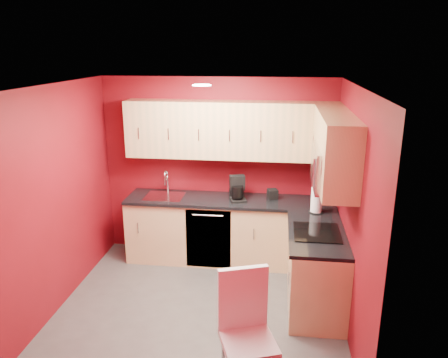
% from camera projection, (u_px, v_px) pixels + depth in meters
% --- Properties ---
extents(floor, '(3.20, 3.20, 0.00)m').
position_uv_depth(floor, '(200.00, 307.00, 5.03)').
color(floor, '#4C4946').
rests_on(floor, ground).
extents(ceiling, '(3.20, 3.20, 0.00)m').
position_uv_depth(ceiling, '(196.00, 86.00, 4.31)').
color(ceiling, white).
rests_on(ceiling, wall_back).
extents(wall_back, '(3.20, 0.00, 3.20)m').
position_uv_depth(wall_back, '(218.00, 168.00, 6.09)').
color(wall_back, maroon).
rests_on(wall_back, floor).
extents(wall_front, '(3.20, 0.00, 3.20)m').
position_uv_depth(wall_front, '(162.00, 274.00, 3.25)').
color(wall_front, maroon).
rests_on(wall_front, floor).
extents(wall_left, '(0.00, 3.00, 3.00)m').
position_uv_depth(wall_left, '(57.00, 199.00, 4.86)').
color(wall_left, maroon).
rests_on(wall_left, floor).
extents(wall_right, '(0.00, 3.00, 3.00)m').
position_uv_depth(wall_right, '(352.00, 212.00, 4.47)').
color(wall_right, maroon).
rests_on(wall_right, floor).
extents(base_cabinets_back, '(2.80, 0.60, 0.87)m').
position_uv_depth(base_cabinets_back, '(230.00, 231.00, 6.02)').
color(base_cabinets_back, '#EDC287').
rests_on(base_cabinets_back, floor).
extents(base_cabinets_right, '(0.60, 1.30, 0.87)m').
position_uv_depth(base_cabinets_right, '(316.00, 269.00, 4.98)').
color(base_cabinets_right, '#EDC287').
rests_on(base_cabinets_right, floor).
extents(countertop_back, '(2.80, 0.63, 0.04)m').
position_uv_depth(countertop_back, '(230.00, 201.00, 5.87)').
color(countertop_back, black).
rests_on(countertop_back, base_cabinets_back).
extents(countertop_right, '(0.63, 1.27, 0.04)m').
position_uv_depth(countertop_right, '(317.00, 233.00, 4.84)').
color(countertop_right, black).
rests_on(countertop_right, base_cabinets_right).
extents(upper_cabinets_back, '(2.80, 0.35, 0.75)m').
position_uv_depth(upper_cabinets_back, '(231.00, 130.00, 5.74)').
color(upper_cabinets_back, tan).
rests_on(upper_cabinets_back, wall_back).
extents(upper_cabinets_right, '(0.35, 1.55, 0.75)m').
position_uv_depth(upper_cabinets_right, '(334.00, 142.00, 4.73)').
color(upper_cabinets_right, tan).
rests_on(upper_cabinets_right, wall_right).
extents(microwave, '(0.42, 0.76, 0.42)m').
position_uv_depth(microwave, '(332.00, 167.00, 4.57)').
color(microwave, silver).
rests_on(microwave, upper_cabinets_right).
extents(cooktop, '(0.50, 0.55, 0.01)m').
position_uv_depth(cooktop, '(317.00, 232.00, 4.80)').
color(cooktop, black).
rests_on(cooktop, countertop_right).
extents(sink, '(0.52, 0.42, 0.35)m').
position_uv_depth(sink, '(165.00, 194.00, 5.99)').
color(sink, silver).
rests_on(sink, countertop_back).
extents(dishwasher_front, '(0.60, 0.02, 0.82)m').
position_uv_depth(dishwasher_front, '(208.00, 239.00, 5.78)').
color(dishwasher_front, black).
rests_on(dishwasher_front, base_cabinets_back).
extents(downlight, '(0.20, 0.20, 0.01)m').
position_uv_depth(downlight, '(202.00, 85.00, 4.60)').
color(downlight, white).
rests_on(downlight, ceiling).
extents(coffee_maker, '(0.26, 0.31, 0.33)m').
position_uv_depth(coffee_maker, '(238.00, 189.00, 5.76)').
color(coffee_maker, black).
rests_on(coffee_maker, countertop_back).
extents(napkin_holder, '(0.16, 0.16, 0.14)m').
position_uv_depth(napkin_holder, '(272.00, 194.00, 5.85)').
color(napkin_holder, black).
rests_on(napkin_holder, countertop_back).
extents(paper_towel, '(0.23, 0.23, 0.32)m').
position_uv_depth(paper_towel, '(316.00, 200.00, 5.36)').
color(paper_towel, white).
rests_on(paper_towel, countertop_right).
extents(dining_chair, '(0.56, 0.58, 1.08)m').
position_uv_depth(dining_chair, '(248.00, 337.00, 3.66)').
color(dining_chair, white).
rests_on(dining_chair, floor).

